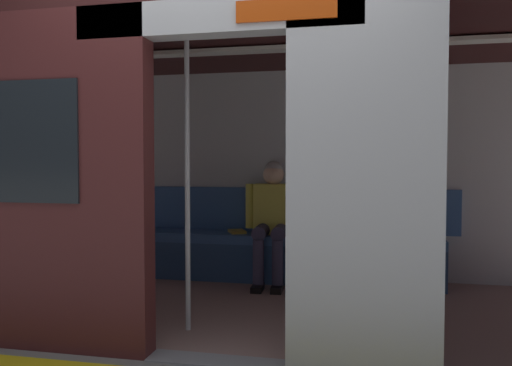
{
  "coord_description": "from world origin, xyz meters",
  "views": [
    {
      "loc": [
        -0.87,
        2.92,
        1.2
      ],
      "look_at": [
        0.02,
        -1.18,
        1.02
      ],
      "focal_mm": 36.21,
      "sensor_mm": 36.0,
      "label": 1
    }
  ],
  "objects": [
    {
      "name": "train_car",
      "position": [
        0.05,
        -1.12,
        1.47
      ],
      "size": [
        6.4,
        2.61,
        2.25
      ],
      "color": "silver",
      "rests_on": "ground_plane"
    },
    {
      "name": "person_seated",
      "position": [
        0.04,
        -2.04,
        0.69
      ],
      "size": [
        0.55,
        0.69,
        1.2
      ],
      "color": "#D8CC4C",
      "rests_on": "ground_plane"
    },
    {
      "name": "handbag",
      "position": [
        -0.44,
        -2.14,
        0.56
      ],
      "size": [
        0.26,
        0.15,
        0.17
      ],
      "color": "black",
      "rests_on": "bench_seat"
    },
    {
      "name": "book",
      "position": [
        0.42,
        -2.12,
        0.49
      ],
      "size": [
        0.23,
        0.26,
        0.03
      ],
      "primitive_type": "cube",
      "rotation": [
        0.0,
        0.0,
        0.47
      ],
      "color": "gold",
      "rests_on": "bench_seat"
    },
    {
      "name": "grab_pole_door",
      "position": [
        0.37,
        -0.51,
        1.06
      ],
      "size": [
        0.04,
        0.04,
        2.11
      ],
      "primitive_type": "cylinder",
      "color": "silver",
      "rests_on": "ground_plane"
    },
    {
      "name": "ground_plane",
      "position": [
        0.0,
        0.0,
        0.0
      ],
      "size": [
        60.0,
        60.0,
        0.0
      ],
      "primitive_type": "plane",
      "color": "gray"
    },
    {
      "name": "bench_seat",
      "position": [
        0.0,
        -2.09,
        0.36
      ],
      "size": [
        3.17,
        0.44,
        0.47
      ],
      "color": "#38609E",
      "rests_on": "ground_plane"
    }
  ]
}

